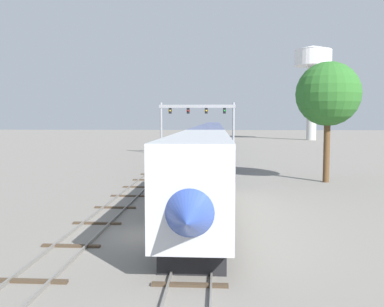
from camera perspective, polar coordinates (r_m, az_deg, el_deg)
name	(u,v)px	position (r m, az deg, el deg)	size (l,w,h in m)	color
ground_plane	(157,236)	(20.54, -4.88, -11.14)	(400.00, 400.00, 0.00)	gray
track_main	(212,148)	(79.75, 2.78, 0.72)	(2.60, 200.00, 0.16)	slate
track_near	(172,158)	(60.14, -2.69, -0.58)	(2.60, 160.00, 0.16)	slate
passenger_train	(211,139)	(62.49, 2.61, 1.96)	(3.04, 98.56, 4.80)	silver
signal_gantry	(197,117)	(66.24, 0.71, 5.08)	(12.10, 0.49, 8.25)	#999BA0
water_tower	(313,65)	(118.33, 16.20, 11.50)	(9.98, 9.98, 25.24)	beige
trackside_tree_left	(328,94)	(38.82, 18.13, 7.70)	(5.64, 5.64, 10.65)	brown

